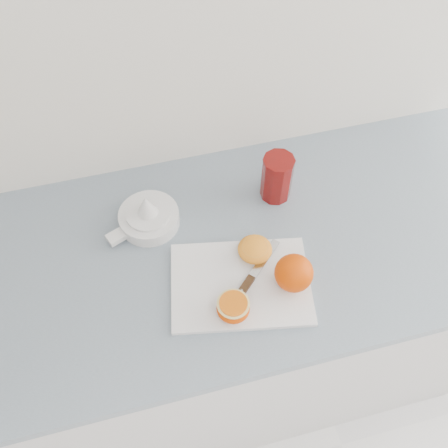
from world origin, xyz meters
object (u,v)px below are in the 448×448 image
object	(u,v)px
counter	(253,315)
half_orange	(233,308)
cutting_board	(241,284)
citrus_juicer	(148,216)
red_tumbler	(277,179)

from	to	relation	value
counter	half_orange	xyz separation A→B (m)	(-0.12, -0.18, 0.48)
cutting_board	citrus_juicer	size ratio (longest dim) A/B	1.70
counter	cutting_board	bearing A→B (deg)	-127.65
counter	half_orange	distance (m)	0.52
counter	half_orange	bearing A→B (deg)	-124.52
half_orange	red_tumbler	size ratio (longest dim) A/B	0.56
counter	citrus_juicer	distance (m)	0.55
red_tumbler	cutting_board	bearing A→B (deg)	-123.94
half_orange	citrus_juicer	world-z (taller)	citrus_juicer
counter	red_tumbler	bearing A→B (deg)	59.80
citrus_juicer	red_tumbler	world-z (taller)	red_tumbler
citrus_juicer	red_tumbler	xyz separation A→B (m)	(0.33, 0.01, 0.03)
half_orange	red_tumbler	world-z (taller)	red_tumbler
counter	half_orange	world-z (taller)	half_orange
cutting_board	half_orange	size ratio (longest dim) A/B	4.32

